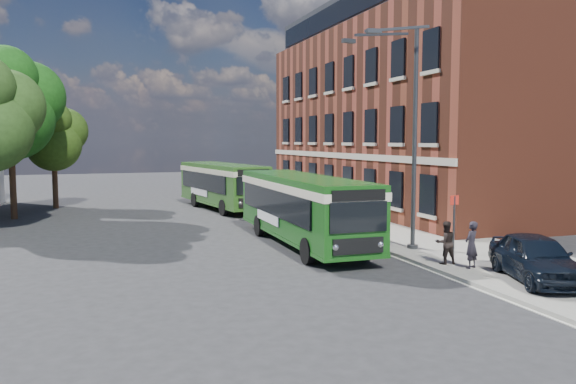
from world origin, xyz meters
name	(u,v)px	position (x,y,z in m)	size (l,w,h in m)	color
ground	(277,251)	(0.00, 0.00, 0.00)	(120.00, 120.00, 0.00)	#29292C
pavement	(348,217)	(7.00, 8.00, 0.07)	(6.00, 48.00, 0.15)	gray
kerb_line	(300,220)	(3.95, 8.00, 0.01)	(0.12, 48.00, 0.01)	beige
brick_office	(417,105)	(14.00, 12.00, 6.97)	(12.10, 26.00, 14.20)	brown
street_lamp	(407,135)	(4.84, -2.00, 4.79)	(2.96, 2.38, 9.00)	#35373A
bus_stop_sign	(454,222)	(5.60, -4.20, 1.51)	(0.35, 0.08, 2.52)	#35373A
bus_front	(302,203)	(1.46, 0.96, 1.83)	(2.70, 11.40, 3.02)	#154F14
bus_rear	(222,182)	(0.90, 14.68, 1.83)	(4.09, 10.37, 3.02)	#2A591D
parked_car	(536,257)	(6.00, -7.94, 0.90)	(1.76, 4.38, 1.49)	black
pedestrian_a	(471,245)	(5.18, -5.82, 0.97)	(0.60, 0.39, 1.64)	black
pedestrian_b	(445,243)	(4.73, -4.95, 0.92)	(0.75, 0.59, 1.55)	black
tree_mid	(11,104)	(-11.53, 13.96, 6.66)	(5.81, 5.52, 9.81)	#331F12
tree_right	(54,136)	(-9.59, 18.92, 4.88)	(4.26, 4.05, 7.20)	#331F12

